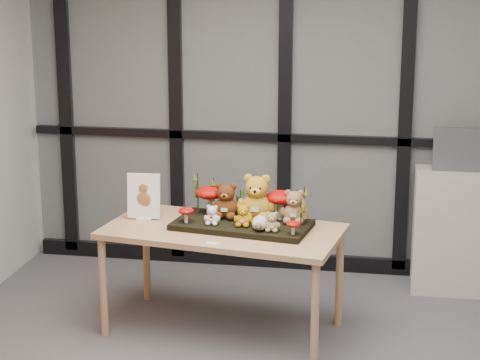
% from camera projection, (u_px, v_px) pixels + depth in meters
% --- Properties ---
extents(room_shell, '(5.00, 5.00, 5.00)m').
position_uv_depth(room_shell, '(316.00, 113.00, 4.04)').
color(room_shell, '#A9A7A0').
rests_on(room_shell, floor).
extents(glass_partition, '(4.90, 0.06, 2.78)m').
position_uv_depth(glass_partition, '(345.00, 91.00, 6.46)').
color(glass_partition, '#2D383F').
rests_on(glass_partition, floor).
extents(display_table, '(1.60, 0.98, 0.70)m').
position_uv_depth(display_table, '(223.00, 238.00, 5.57)').
color(display_table, tan).
rests_on(display_table, floor).
extents(diorama_tray, '(0.92, 0.56, 0.04)m').
position_uv_depth(diorama_tray, '(242.00, 225.00, 5.56)').
color(diorama_tray, black).
rests_on(diorama_tray, display_table).
extents(bear_pooh_yellow, '(0.28, 0.26, 0.33)m').
position_uv_depth(bear_pooh_yellow, '(257.00, 195.00, 5.58)').
color(bear_pooh_yellow, '#BB8820').
rests_on(bear_pooh_yellow, diorama_tray).
extents(bear_brown_medium, '(0.22, 0.21, 0.26)m').
position_uv_depth(bear_brown_medium, '(226.00, 198.00, 5.63)').
color(bear_brown_medium, '#4E260D').
rests_on(bear_brown_medium, diorama_tray).
extents(bear_tan_back, '(0.20, 0.19, 0.24)m').
position_uv_depth(bear_tan_back, '(294.00, 205.00, 5.53)').
color(bear_tan_back, '#926945').
rests_on(bear_tan_back, diorama_tray).
extents(bear_small_yellow, '(0.13, 0.13, 0.16)m').
position_uv_depth(bear_small_yellow, '(243.00, 214.00, 5.46)').
color(bear_small_yellow, '#BF820A').
rests_on(bear_small_yellow, diorama_tray).
extents(bear_white_bow, '(0.12, 0.11, 0.14)m').
position_uv_depth(bear_white_bow, '(212.00, 214.00, 5.50)').
color(bear_white_bow, white).
rests_on(bear_white_bow, diorama_tray).
extents(bear_beige_small, '(0.12, 0.11, 0.14)m').
position_uv_depth(bear_beige_small, '(272.00, 220.00, 5.36)').
color(bear_beige_small, '#A28A57').
rests_on(bear_beige_small, diorama_tray).
extents(plush_cream_hedgehog, '(0.09, 0.08, 0.10)m').
position_uv_depth(plush_cream_hedgehog, '(260.00, 222.00, 5.38)').
color(plush_cream_hedgehog, beige).
rests_on(plush_cream_hedgehog, diorama_tray).
extents(mushroom_back_left, '(0.18, 0.18, 0.20)m').
position_uv_depth(mushroom_back_left, '(210.00, 199.00, 5.72)').
color(mushroom_back_left, '#960904').
rests_on(mushroom_back_left, diorama_tray).
extents(mushroom_back_right, '(0.19, 0.19, 0.21)m').
position_uv_depth(mushroom_back_right, '(281.00, 204.00, 5.60)').
color(mushroom_back_right, '#960904').
rests_on(mushroom_back_right, diorama_tray).
extents(mushroom_front_left, '(0.10, 0.10, 0.11)m').
position_uv_depth(mushroom_front_left, '(186.00, 214.00, 5.54)').
color(mushroom_front_left, '#960904').
rests_on(mushroom_front_left, diorama_tray).
extents(mushroom_front_right, '(0.08, 0.08, 0.09)m').
position_uv_depth(mushroom_front_right, '(293.00, 227.00, 5.30)').
color(mushroom_front_right, '#960904').
rests_on(mushroom_front_right, diorama_tray).
extents(sprig_green_far_left, '(0.05, 0.05, 0.27)m').
position_uv_depth(sprig_green_far_left, '(198.00, 193.00, 5.74)').
color(sprig_green_far_left, '#1F3C0D').
rests_on(sprig_green_far_left, diorama_tray).
extents(sprig_green_mid_left, '(0.05, 0.05, 0.23)m').
position_uv_depth(sprig_green_mid_left, '(214.00, 195.00, 5.76)').
color(sprig_green_mid_left, '#1F3C0D').
rests_on(sprig_green_mid_left, diorama_tray).
extents(sprig_dry_far_right, '(0.05, 0.05, 0.24)m').
position_uv_depth(sprig_dry_far_right, '(304.00, 205.00, 5.49)').
color(sprig_dry_far_right, brown).
rests_on(sprig_dry_far_right, diorama_tray).
extents(sprig_dry_mid_right, '(0.05, 0.05, 0.20)m').
position_uv_depth(sprig_dry_mid_right, '(301.00, 214.00, 5.39)').
color(sprig_dry_mid_right, brown).
rests_on(sprig_dry_mid_right, diorama_tray).
extents(sprig_green_centre, '(0.05, 0.05, 0.17)m').
position_uv_depth(sprig_green_centre, '(241.00, 202.00, 5.71)').
color(sprig_green_centre, '#1F3C0D').
rests_on(sprig_green_centre, diorama_tray).
extents(sign_holder, '(0.22, 0.07, 0.31)m').
position_uv_depth(sign_holder, '(144.00, 198.00, 5.71)').
color(sign_holder, silver).
rests_on(sign_holder, display_table).
extents(label_card, '(0.08, 0.03, 0.00)m').
position_uv_depth(label_card, '(213.00, 243.00, 5.26)').
color(label_card, white).
rests_on(label_card, display_table).
extents(cabinet, '(0.67, 0.39, 0.89)m').
position_uv_depth(cabinet, '(460.00, 231.00, 6.33)').
color(cabinet, '#ADA49A').
rests_on(cabinet, floor).
extents(monitor, '(0.45, 0.05, 0.32)m').
position_uv_depth(monitor, '(465.00, 150.00, 6.20)').
color(monitor, '#484A4F').
rests_on(monitor, cabinet).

